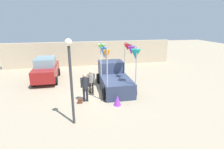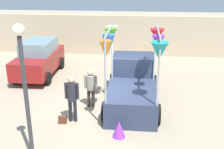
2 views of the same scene
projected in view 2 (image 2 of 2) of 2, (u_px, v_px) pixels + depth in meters
name	position (u px, v px, depth m)	size (l,w,h in m)	color
ground_plane	(109.00, 110.00, 11.33)	(60.00, 60.00, 0.00)	gray
vendor_truck	(132.00, 82.00, 11.64)	(2.42, 4.09, 3.32)	#2D3851
parked_car	(39.00, 58.00, 14.80)	(1.88, 4.00, 1.88)	maroon
person_customer	(72.00, 94.00, 10.10)	(0.53, 0.34, 1.78)	black
person_vendor	(91.00, 85.00, 11.28)	(0.53, 0.34, 1.60)	#2D2823
handbag	(63.00, 120.00, 10.27)	(0.28, 0.16, 0.28)	#592D1E
street_lamp	(24.00, 76.00, 7.51)	(0.32, 0.32, 4.02)	#333338
brick_boundary_wall	(122.00, 35.00, 18.45)	(18.00, 0.36, 2.60)	tan
folded_kite_bundle_violet	(119.00, 129.00, 9.38)	(0.44, 0.44, 0.60)	purple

